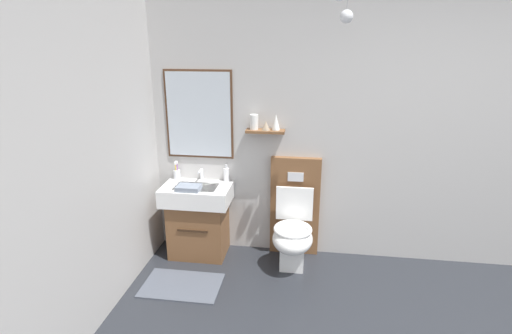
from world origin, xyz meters
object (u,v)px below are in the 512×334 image
Objects in this scene: toilet at (294,225)px; toothbrush_cup at (177,174)px; vanity_sink_left at (198,217)px; soap_dispenser at (226,174)px; folded_hand_towel at (189,188)px.

toilet is 1.27m from toothbrush_cup.
soap_dispenser is (0.26, 0.16, 0.41)m from vanity_sink_left.
vanity_sink_left is at bearing 179.26° from toilet.
vanity_sink_left is 0.49m from toothbrush_cup.
toothbrush_cup is 0.50m from soap_dispenser.
folded_hand_towel is (0.21, -0.28, -0.03)m from toothbrush_cup.
soap_dispenser is (0.50, 0.01, 0.02)m from toothbrush_cup.
toothbrush_cup is 1.13× the size of soap_dispenser.
toothbrush_cup reaches higher than folded_hand_towel.
folded_hand_towel is (-0.30, -0.29, -0.05)m from soap_dispenser.
vanity_sink_left is at bearing 72.60° from folded_hand_towel.
toilet is 5.21× the size of toothbrush_cup.
folded_hand_towel is at bearing -136.05° from soap_dispenser.
soap_dispenser is at bearing 31.70° from vanity_sink_left.
toilet is at bearing -0.74° from vanity_sink_left.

